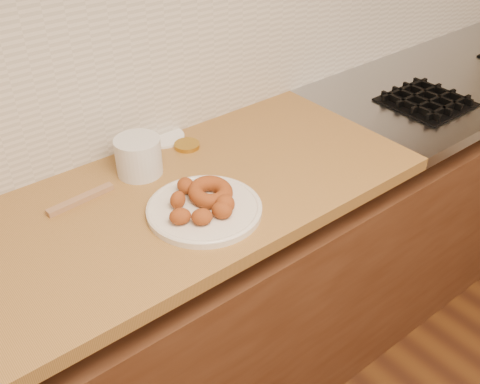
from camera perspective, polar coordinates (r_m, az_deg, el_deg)
name	(u,v)px	position (r m, az deg, el deg)	size (l,w,h in m)	color
base_cabinet	(231,300)	(1.92, -0.95, -10.89)	(3.60, 0.60, 0.77)	#55321D
butcher_block	(1,276)	(1.39, -23.07, -7.88)	(2.30, 0.62, 0.04)	olive
stovetop	(462,76)	(2.40, 21.63, 10.92)	(1.30, 0.62, 0.04)	#9EA0A5
backsplash	(164,39)	(1.68, -7.71, 15.12)	(3.60, 0.02, 0.60)	beige
burner_grates	(479,76)	(2.33, 23.10, 10.76)	(0.91, 0.26, 0.03)	black
donut_plate	(204,210)	(1.43, -3.64, -1.79)	(0.29, 0.29, 0.02)	silver
ring_donut	(210,192)	(1.44, -3.04, -0.01)	(0.12, 0.12, 0.04)	brown
fried_dough_chunks	(201,205)	(1.39, -4.03, -1.37)	(0.18, 0.21, 0.05)	brown
plastic_tub	(139,156)	(1.58, -10.27, 3.59)	(0.13, 0.13, 0.11)	silver
tub_lid	(162,137)	(1.77, -7.89, 5.57)	(0.14, 0.14, 0.01)	white
brass_jar_lid	(187,145)	(1.71, -5.41, 4.74)	(0.08, 0.08, 0.01)	gold
wooden_utensil	(81,199)	(1.52, -15.88, -0.72)	(0.19, 0.02, 0.01)	#946B49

